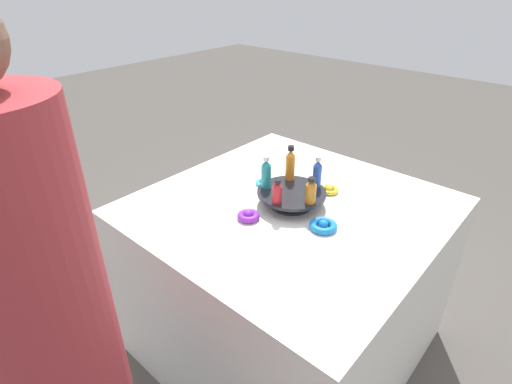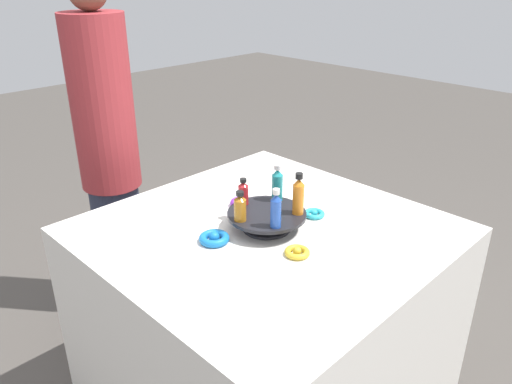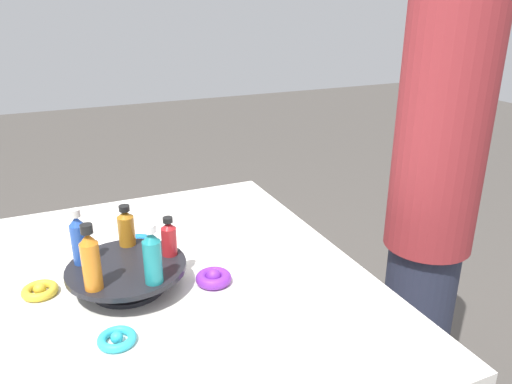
{
  "view_description": "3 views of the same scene",
  "coord_description": "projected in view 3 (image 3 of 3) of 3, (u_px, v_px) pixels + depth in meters",
  "views": [
    {
      "loc": [
        0.77,
        -1.09,
        1.57
      ],
      "look_at": [
        0.01,
        -0.22,
        0.92
      ],
      "focal_mm": 28.0,
      "sensor_mm": 36.0,
      "label": 1
    },
    {
      "loc": [
        1.07,
        1.02,
        1.58
      ],
      "look_at": [
        0.0,
        -0.05,
        0.88
      ],
      "focal_mm": 35.0,
      "sensor_mm": 36.0,
      "label": 2
    },
    {
      "loc": [
        -1.01,
        0.13,
        1.38
      ],
      "look_at": [
        0.02,
        -0.32,
        0.94
      ],
      "focal_mm": 35.0,
      "sensor_mm": 36.0,
      "label": 3
    }
  ],
  "objects": [
    {
      "name": "bottle_blue",
      "position": [
        79.0,
        239.0,
        1.1
      ],
      "size": [
        0.03,
        0.03,
        0.13
      ],
      "color": "#234CAD",
      "rests_on": "display_stand"
    },
    {
      "name": "bottle_red",
      "position": [
        169.0,
        238.0,
        1.14
      ],
      "size": [
        0.04,
        0.04,
        0.09
      ],
      "color": "#B21E23",
      "rests_on": "display_stand"
    },
    {
      "name": "person_figure",
      "position": [
        432.0,
        205.0,
        1.52
      ],
      "size": [
        0.26,
        0.26,
        1.56
      ],
      "rotation": [
        0.0,
        0.0,
        1.63
      ],
      "color": "#282D42",
      "rests_on": "ground_plane"
    },
    {
      "name": "bottle_orange",
      "position": [
        91.0,
        260.0,
        1.0
      ],
      "size": [
        0.04,
        0.04,
        0.14
      ],
      "color": "orange",
      "rests_on": "display_stand"
    },
    {
      "name": "display_stand",
      "position": [
        127.0,
        273.0,
        1.12
      ],
      "size": [
        0.26,
        0.26,
        0.06
      ],
      "color": "black",
      "rests_on": "party_table"
    },
    {
      "name": "bottle_teal",
      "position": [
        152.0,
        256.0,
        1.02
      ],
      "size": [
        0.04,
        0.04,
        0.13
      ],
      "color": "teal",
      "rests_on": "display_stand"
    },
    {
      "name": "ribbon_bow_purple",
      "position": [
        214.0,
        278.0,
        1.15
      ],
      "size": [
        0.08,
        0.08,
        0.04
      ],
      "color": "purple",
      "rests_on": "party_table"
    },
    {
      "name": "ribbon_bow_teal",
      "position": [
        117.0,
        339.0,
        0.95
      ],
      "size": [
        0.07,
        0.07,
        0.02
      ],
      "color": "#2DB7CC",
      "rests_on": "party_table"
    },
    {
      "name": "ribbon_bow_gold",
      "position": [
        40.0,
        290.0,
        1.1
      ],
      "size": [
        0.08,
        0.08,
        0.03
      ],
      "color": "gold",
      "rests_on": "party_table"
    },
    {
      "name": "ribbon_bow_blue",
      "position": [
        137.0,
        244.0,
        1.3
      ],
      "size": [
        0.1,
        0.1,
        0.04
      ],
      "color": "blue",
      "rests_on": "party_table"
    },
    {
      "name": "bottle_amber",
      "position": [
        126.0,
        227.0,
        1.18
      ],
      "size": [
        0.04,
        0.04,
        0.1
      ],
      "color": "#AD6B19",
      "rests_on": "display_stand"
    }
  ]
}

